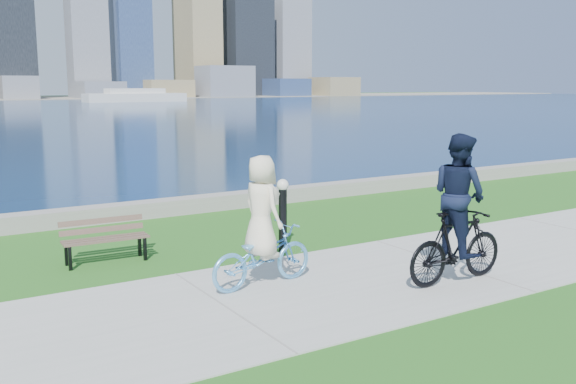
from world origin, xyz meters
name	(u,v)px	position (x,y,z in m)	size (l,w,h in m)	color
ground	(445,264)	(0.00, 0.00, 0.00)	(320.00, 320.00, 0.00)	#1E5716
concrete_path	(445,263)	(0.00, 0.00, 0.01)	(80.00, 3.50, 0.02)	#A3A39D
seawall	(260,197)	(0.00, 6.20, 0.17)	(90.00, 0.50, 0.35)	gray
ferry_far	(135,96)	(26.34, 94.33, 0.90)	(15.94, 4.56, 2.16)	silver
park_bench	(104,236)	(-4.71, 3.07, 0.44)	(1.40, 0.54, 0.72)	black
bollard_lamp	(283,210)	(-1.85, 2.09, 0.74)	(0.21, 0.21, 1.29)	black
cyclist_woman	(262,238)	(-3.14, 0.55, 0.73)	(0.76, 1.75, 1.91)	#61B1ED
cyclist_man	(458,221)	(-0.62, -0.82, 0.95)	(0.67, 1.81, 2.21)	black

